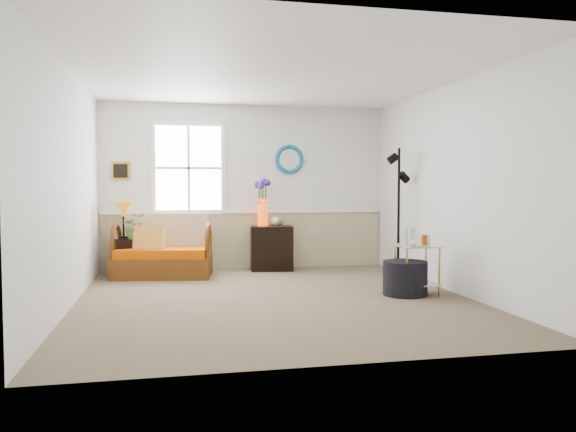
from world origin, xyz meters
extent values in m
cube|color=#806F4E|center=(0.00, 0.00, 0.00)|extent=(4.50, 5.00, 0.01)
cube|color=white|center=(0.00, 0.00, 2.60)|extent=(4.50, 5.00, 0.01)
cube|color=silver|center=(0.00, 2.50, 1.30)|extent=(4.50, 0.01, 2.60)
cube|color=silver|center=(0.00, -2.50, 1.30)|extent=(4.50, 0.01, 2.60)
cube|color=silver|center=(-2.25, 0.00, 1.30)|extent=(0.01, 5.00, 2.60)
cube|color=silver|center=(2.25, 0.00, 1.30)|extent=(0.01, 5.00, 2.60)
cube|color=tan|center=(0.00, 2.48, 0.45)|extent=(4.46, 0.02, 0.90)
cube|color=white|center=(0.00, 2.47, 0.92)|extent=(4.46, 0.04, 0.06)
cube|color=#C38A2E|center=(-1.92, 2.48, 1.55)|extent=(0.28, 0.03, 0.28)
torus|color=#15739E|center=(0.70, 2.48, 1.75)|extent=(0.47, 0.07, 0.47)
imported|color=#46672E|center=(-1.71, 2.04, 0.69)|extent=(0.41, 0.44, 0.29)
cylinder|color=black|center=(1.59, -0.09, 0.21)|extent=(0.59, 0.59, 0.41)
camera|label=1|loc=(-1.18, -6.39, 1.31)|focal=35.00mm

